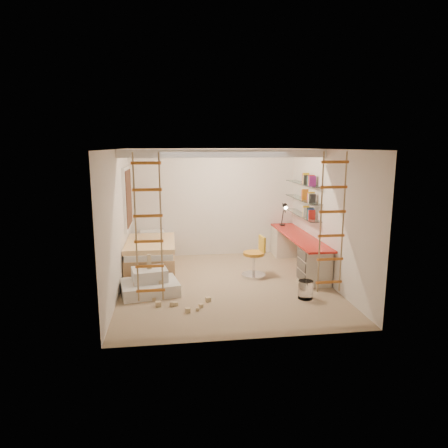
{
  "coord_description": "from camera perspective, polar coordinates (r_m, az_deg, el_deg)",
  "views": [
    {
      "loc": [
        -1.03,
        -7.33,
        2.66
      ],
      "look_at": [
        0.0,
        0.3,
        1.15
      ],
      "focal_mm": 32.0,
      "sensor_mm": 36.0,
      "label": 1
    }
  ],
  "objects": [
    {
      "name": "waste_bin",
      "position": [
        7.28,
        11.58,
        -9.18
      ],
      "size": [
        0.26,
        0.26,
        0.33
      ],
      "primitive_type": "cylinder",
      "color": "white",
      "rests_on": "floor"
    },
    {
      "name": "floor",
      "position": [
        7.86,
        0.3,
        -8.67
      ],
      "size": [
        4.5,
        4.5,
        0.0
      ],
      "primitive_type": "plane",
      "color": "#A08467",
      "rests_on": "ground"
    },
    {
      "name": "ceiling_beam",
      "position": [
        7.7,
        0.0,
        10.06
      ],
      "size": [
        4.0,
        0.18,
        0.16
      ],
      "primitive_type": "cube",
      "color": "white",
      "rests_on": "ceiling"
    },
    {
      "name": "rope_ladder_right",
      "position": [
        6.17,
        15.15,
        0.03
      ],
      "size": [
        0.41,
        0.04,
        2.13
      ],
      "primitive_type": null,
      "color": "orange",
      "rests_on": "ceiling"
    },
    {
      "name": "bed",
      "position": [
        8.88,
        -10.35,
        -4.31
      ],
      "size": [
        1.02,
        2.0,
        0.69
      ],
      "color": "#AD7F51",
      "rests_on": "floor"
    },
    {
      "name": "desk",
      "position": [
        8.93,
        10.52,
        -3.73
      ],
      "size": [
        0.56,
        2.8,
        0.75
      ],
      "color": "red",
      "rests_on": "floor"
    },
    {
      "name": "rope_ladder_left",
      "position": [
        5.7,
        -10.74,
        -0.67
      ],
      "size": [
        0.41,
        0.04,
        2.13
      ],
      "primitive_type": null,
      "color": "orange",
      "rests_on": "ceiling"
    },
    {
      "name": "window_frame",
      "position": [
        8.95,
        -13.69,
        3.65
      ],
      "size": [
        0.06,
        1.15,
        1.35
      ],
      "primitive_type": "cube",
      "color": "white",
      "rests_on": "wall_left"
    },
    {
      "name": "task_lamp",
      "position": [
        9.66,
        8.64,
        1.9
      ],
      "size": [
        0.14,
        0.36,
        0.57
      ],
      "color": "black",
      "rests_on": "desk"
    },
    {
      "name": "play_platform",
      "position": [
        7.52,
        -10.57,
        -8.39
      ],
      "size": [
        1.14,
        0.96,
        0.45
      ],
      "color": "silver",
      "rests_on": "floor"
    },
    {
      "name": "swivel_chair",
      "position": [
        8.28,
        4.43,
        -5.41
      ],
      "size": [
        0.55,
        0.55,
        0.84
      ],
      "color": "#C68626",
      "rests_on": "floor"
    },
    {
      "name": "toy_blocks",
      "position": [
        7.11,
        -7.97,
        -9.17
      ],
      "size": [
        1.33,
        1.14,
        0.72
      ],
      "color": "#CCB284",
      "rests_on": "floor"
    },
    {
      "name": "books",
      "position": [
        9.0,
        11.2,
        4.48
      ],
      "size": [
        0.14,
        0.64,
        0.92
      ],
      "color": "red",
      "rests_on": "shelves"
    },
    {
      "name": "window_blind",
      "position": [
        8.94,
        -13.43,
        3.66
      ],
      "size": [
        0.02,
        1.0,
        1.2
      ],
      "primitive_type": "cube",
      "color": "#4C2D1E",
      "rests_on": "window_frame"
    },
    {
      "name": "shelves",
      "position": [
        9.02,
        11.16,
        3.49
      ],
      "size": [
        0.25,
        1.8,
        0.71
      ],
      "color": "white",
      "rests_on": "wall_right"
    }
  ]
}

